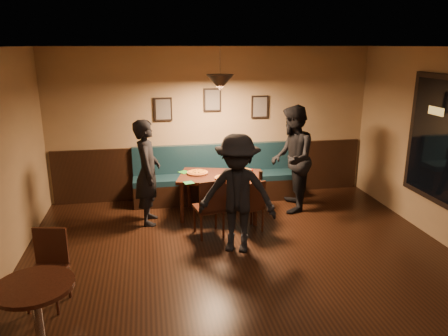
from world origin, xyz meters
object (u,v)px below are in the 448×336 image
(soda_glass, at_px, (261,175))
(cafe_table, at_px, (39,320))
(diner_right, at_px, (292,159))
(booth_bench, at_px, (215,174))
(tabasco_bottle, at_px, (252,171))
(dining_table, at_px, (220,196))
(chair_near_right, at_px, (249,205))
(diner_front, at_px, (237,194))
(cafe_chair_far, at_px, (46,270))
(diner_left, at_px, (148,172))
(chair_near_left, at_px, (209,207))

(soda_glass, xyz_separation_m, cafe_table, (-2.84, -2.76, -0.42))
(diner_right, xyz_separation_m, cafe_table, (-3.50, -3.17, -0.55))
(booth_bench, distance_m, diner_right, 1.49)
(soda_glass, relative_size, tabasco_bottle, 1.26)
(dining_table, distance_m, cafe_table, 3.82)
(booth_bench, distance_m, cafe_table, 4.50)
(chair_near_right, relative_size, diner_right, 0.45)
(diner_front, bearing_deg, dining_table, 112.22)
(dining_table, height_order, diner_front, diner_front)
(cafe_table, distance_m, cafe_chair_far, 0.85)
(diner_left, height_order, cafe_table, diner_left)
(booth_bench, distance_m, tabasco_bottle, 1.02)
(chair_near_right, height_order, cafe_chair_far, cafe_chair_far)
(tabasco_bottle, bearing_deg, chair_near_right, -108.05)
(chair_near_left, xyz_separation_m, cafe_chair_far, (-2.03, -1.53, -0.03))
(booth_bench, relative_size, diner_right, 1.62)
(booth_bench, relative_size, cafe_chair_far, 3.46)
(chair_near_right, xyz_separation_m, tabasco_bottle, (0.20, 0.60, 0.36))
(dining_table, relative_size, cafe_table, 1.80)
(chair_near_right, height_order, soda_glass, soda_glass)
(chair_near_left, distance_m, soda_glass, 1.04)
(booth_bench, bearing_deg, cafe_chair_far, -127.90)
(diner_right, xyz_separation_m, tabasco_bottle, (-0.74, -0.13, -0.15))
(cafe_table, bearing_deg, dining_table, 54.18)
(dining_table, bearing_deg, chair_near_right, -48.08)
(dining_table, bearing_deg, tabasco_bottle, 8.92)
(diner_left, bearing_deg, diner_front, -132.19)
(chair_near_left, bearing_deg, cafe_chair_far, -153.49)
(dining_table, relative_size, tabasco_bottle, 12.17)
(booth_bench, relative_size, cafe_table, 3.99)
(diner_left, bearing_deg, tabasco_bottle, -86.77)
(diner_front, distance_m, cafe_chair_far, 2.58)
(diner_left, height_order, cafe_chair_far, diner_left)
(dining_table, xyz_separation_m, diner_front, (0.02, -1.28, 0.48))
(chair_near_left, relative_size, chair_near_right, 1.10)
(dining_table, xyz_separation_m, diner_right, (1.27, 0.07, 0.56))
(chair_near_right, distance_m, soda_glass, 0.56)
(dining_table, xyz_separation_m, tabasco_bottle, (0.53, -0.06, 0.42))
(diner_left, relative_size, diner_front, 1.02)
(dining_table, distance_m, soda_glass, 0.81)
(chair_near_left, bearing_deg, diner_front, -70.70)
(chair_near_left, xyz_separation_m, cafe_table, (-1.93, -2.37, -0.09))
(chair_near_left, relative_size, cafe_table, 1.23)
(tabasco_bottle, bearing_deg, diner_left, -179.90)
(cafe_table, bearing_deg, cafe_chair_far, 96.66)
(booth_bench, xyz_separation_m, chair_near_left, (-0.34, -1.51, -0.04))
(chair_near_left, distance_m, diner_front, 0.75)
(diner_left, bearing_deg, chair_near_left, -123.60)
(booth_bench, bearing_deg, soda_glass, -63.24)
(diner_right, relative_size, cafe_table, 2.46)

